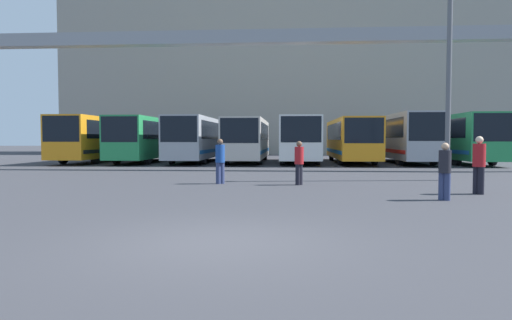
{
  "coord_description": "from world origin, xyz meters",
  "views": [
    {
      "loc": [
        1.11,
        -7.2,
        1.67
      ],
      "look_at": [
        -0.83,
        19.71,
        0.42
      ],
      "focal_mm": 32.0,
      "sensor_mm": 36.0,
      "label": 1
    }
  ],
  "objects_px": {
    "bus_slot_4": "(299,137)",
    "pedestrian_near_right": "(479,163)",
    "bus_slot_7": "(456,136)",
    "bus_slot_6": "(404,136)",
    "bus_slot_1": "(146,137)",
    "pedestrian_near_center": "(299,162)",
    "bus_slot_5": "(351,138)",
    "lamp_post": "(449,60)",
    "pedestrian_mid_left": "(220,160)",
    "bus_slot_3": "(248,138)",
    "bus_slot_0": "(98,137)",
    "bus_slot_2": "(197,137)",
    "pedestrian_far_center": "(445,170)"
  },
  "relations": [
    {
      "from": "bus_slot_4",
      "to": "pedestrian_near_right",
      "type": "distance_m",
      "value": 18.59
    },
    {
      "from": "bus_slot_7",
      "to": "pedestrian_near_right",
      "type": "distance_m",
      "value": 19.62
    },
    {
      "from": "bus_slot_6",
      "to": "bus_slot_7",
      "type": "distance_m",
      "value": 3.69
    },
    {
      "from": "bus_slot_6",
      "to": "bus_slot_7",
      "type": "bearing_deg",
      "value": 7.79
    },
    {
      "from": "bus_slot_1",
      "to": "pedestrian_near_center",
      "type": "height_order",
      "value": "bus_slot_1"
    },
    {
      "from": "bus_slot_5",
      "to": "lamp_post",
      "type": "distance_m",
      "value": 14.14
    },
    {
      "from": "pedestrian_mid_left",
      "to": "bus_slot_4",
      "type": "bearing_deg",
      "value": -137.47
    },
    {
      "from": "lamp_post",
      "to": "bus_slot_6",
      "type": "bearing_deg",
      "value": 83.03
    },
    {
      "from": "pedestrian_mid_left",
      "to": "pedestrian_near_right",
      "type": "relative_size",
      "value": 0.95
    },
    {
      "from": "bus_slot_3",
      "to": "bus_slot_0",
      "type": "bearing_deg",
      "value": -179.48
    },
    {
      "from": "bus_slot_5",
      "to": "pedestrian_mid_left",
      "type": "height_order",
      "value": "bus_slot_5"
    },
    {
      "from": "pedestrian_near_right",
      "to": "bus_slot_4",
      "type": "bearing_deg",
      "value": 167.42
    },
    {
      "from": "bus_slot_0",
      "to": "bus_slot_6",
      "type": "bearing_deg",
      "value": -0.08
    },
    {
      "from": "bus_slot_3",
      "to": "bus_slot_4",
      "type": "distance_m",
      "value": 3.68
    },
    {
      "from": "bus_slot_3",
      "to": "pedestrian_mid_left",
      "type": "bearing_deg",
      "value": -88.58
    },
    {
      "from": "bus_slot_7",
      "to": "pedestrian_mid_left",
      "type": "height_order",
      "value": "bus_slot_7"
    },
    {
      "from": "bus_slot_2",
      "to": "bus_slot_4",
      "type": "relative_size",
      "value": 1.1
    },
    {
      "from": "bus_slot_1",
      "to": "pedestrian_mid_left",
      "type": "height_order",
      "value": "bus_slot_1"
    },
    {
      "from": "bus_slot_0",
      "to": "pedestrian_near_center",
      "type": "height_order",
      "value": "bus_slot_0"
    },
    {
      "from": "bus_slot_4",
      "to": "pedestrian_near_center",
      "type": "xyz_separation_m",
      "value": [
        -0.34,
        -15.49,
        -0.95
      ]
    },
    {
      "from": "bus_slot_4",
      "to": "pedestrian_near_center",
      "type": "bearing_deg",
      "value": -91.26
    },
    {
      "from": "bus_slot_4",
      "to": "pedestrian_far_center",
      "type": "relative_size",
      "value": 6.58
    },
    {
      "from": "pedestrian_mid_left",
      "to": "bus_slot_6",
      "type": "bearing_deg",
      "value": -159.57
    },
    {
      "from": "pedestrian_near_center",
      "to": "pedestrian_far_center",
      "type": "height_order",
      "value": "pedestrian_near_center"
    },
    {
      "from": "bus_slot_2",
      "to": "lamp_post",
      "type": "xyz_separation_m",
      "value": [
        12.96,
        -13.72,
        2.98
      ]
    },
    {
      "from": "pedestrian_near_center",
      "to": "bus_slot_7",
      "type": "bearing_deg",
      "value": 2.06
    },
    {
      "from": "bus_slot_2",
      "to": "pedestrian_near_center",
      "type": "relative_size",
      "value": 7.1
    },
    {
      "from": "bus_slot_0",
      "to": "bus_slot_5",
      "type": "height_order",
      "value": "bus_slot_0"
    },
    {
      "from": "bus_slot_1",
      "to": "pedestrian_far_center",
      "type": "distance_m",
      "value": 24.25
    },
    {
      "from": "bus_slot_5",
      "to": "pedestrian_near_right",
      "type": "xyz_separation_m",
      "value": [
        1.36,
        -18.31,
        -0.81
      ]
    },
    {
      "from": "bus_slot_4",
      "to": "bus_slot_6",
      "type": "distance_m",
      "value": 7.31
    },
    {
      "from": "bus_slot_6",
      "to": "lamp_post",
      "type": "relative_size",
      "value": 1.23
    },
    {
      "from": "bus_slot_3",
      "to": "pedestrian_near_right",
      "type": "bearing_deg",
      "value": -64.66
    },
    {
      "from": "bus_slot_5",
      "to": "bus_slot_2",
      "type": "bearing_deg",
      "value": 179.68
    },
    {
      "from": "bus_slot_1",
      "to": "bus_slot_5",
      "type": "distance_m",
      "value": 14.61
    },
    {
      "from": "pedestrian_far_center",
      "to": "pedestrian_mid_left",
      "type": "distance_m",
      "value": 7.92
    },
    {
      "from": "bus_slot_3",
      "to": "pedestrian_near_right",
      "type": "distance_m",
      "value": 20.26
    },
    {
      "from": "bus_slot_4",
      "to": "lamp_post",
      "type": "relative_size",
      "value": 1.16
    },
    {
      "from": "bus_slot_0",
      "to": "pedestrian_near_center",
      "type": "relative_size",
      "value": 6.89
    },
    {
      "from": "bus_slot_1",
      "to": "bus_slot_7",
      "type": "height_order",
      "value": "bus_slot_7"
    },
    {
      "from": "bus_slot_1",
      "to": "pedestrian_far_center",
      "type": "height_order",
      "value": "bus_slot_1"
    },
    {
      "from": "bus_slot_3",
      "to": "bus_slot_1",
      "type": "bearing_deg",
      "value": -177.29
    },
    {
      "from": "bus_slot_5",
      "to": "pedestrian_near_center",
      "type": "distance_m",
      "value": 16.44
    },
    {
      "from": "pedestrian_mid_left",
      "to": "pedestrian_far_center",
      "type": "bearing_deg",
      "value": 113.51
    },
    {
      "from": "pedestrian_near_center",
      "to": "lamp_post",
      "type": "bearing_deg",
      "value": -32.5
    },
    {
      "from": "pedestrian_far_center",
      "to": "pedestrian_near_center",
      "type": "bearing_deg",
      "value": -6.02
    },
    {
      "from": "bus_slot_3",
      "to": "bus_slot_5",
      "type": "distance_m",
      "value": 7.3
    },
    {
      "from": "bus_slot_6",
      "to": "pedestrian_near_right",
      "type": "relative_size",
      "value": 6.22
    },
    {
      "from": "bus_slot_1",
      "to": "pedestrian_near_right",
      "type": "relative_size",
      "value": 5.97
    },
    {
      "from": "pedestrian_near_right",
      "to": "lamp_post",
      "type": "xyz_separation_m",
      "value": [
        0.64,
        4.65,
        3.87
      ]
    }
  ]
}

